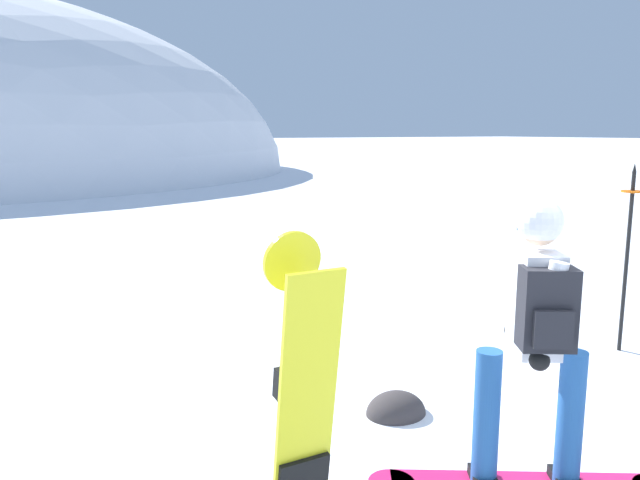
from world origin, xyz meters
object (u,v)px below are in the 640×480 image
piste_marker_near (628,245)px  rock_dark (396,413)px  spare_snowboard (303,409)px  snowboarder_main (535,341)px

piste_marker_near → rock_dark: piste_marker_near is taller
spare_snowboard → piste_marker_near: (4.07, 1.25, 0.19)m
piste_marker_near → rock_dark: 2.87m
piste_marker_near → rock_dark: (-2.68, -0.07, -1.02)m
snowboarder_main → piste_marker_near: 2.91m
snowboarder_main → rock_dark: bearing=93.0°
snowboarder_main → spare_snowboard: size_ratio=1.04×
spare_snowboard → rock_dark: (1.40, 1.18, -0.83)m
spare_snowboard → rock_dark: bearing=40.2°
snowboarder_main → spare_snowboard: snowboarder_main is taller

